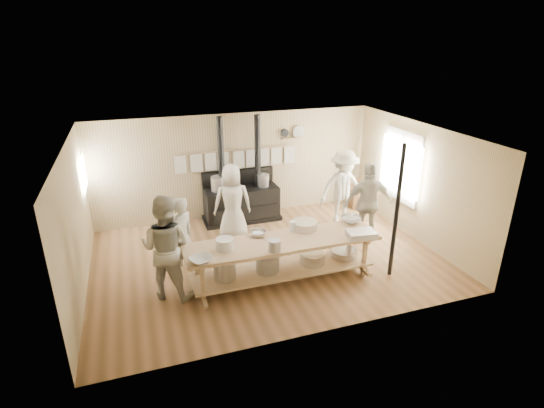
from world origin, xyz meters
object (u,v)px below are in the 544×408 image
cook_center (232,202)px  cook_by_window (343,188)px  chair (356,199)px  prep_table (282,256)px  roasting_pan (361,234)px  cook_far_left (181,237)px  stove (241,200)px  cook_right (368,203)px  cook_left (166,247)px

cook_center → cook_by_window: 2.68m
chair → prep_table: bearing=-137.0°
chair → roasting_pan: bearing=-117.7°
cook_far_left → chair: bearing=169.0°
stove → chair: (3.16, -0.15, -0.29)m
cook_center → cook_right: (2.78, -1.10, 0.05)m
cook_far_left → cook_center: cook_center is taller
cook_left → chair: cook_left is taller
cook_by_window → roasting_pan: 2.42m
roasting_pan → cook_right: bearing=54.9°
cook_far_left → stove: bearing=-161.9°
cook_center → cook_right: bearing=163.9°
cook_right → cook_center: bearing=-11.8°
roasting_pan → cook_far_left: bearing=160.0°
cook_right → cook_by_window: 0.97m
cook_center → chair: size_ratio=2.26×
stove → roasting_pan: stove is taller
cook_by_window → cook_far_left: bearing=-162.0°
stove → cook_left: (-2.05, -2.81, 0.43)m
cook_left → chair: bearing=-123.1°
cook_center → prep_table: bearing=107.1°
cook_left → prep_table: bearing=-155.9°
cook_far_left → cook_by_window: 4.13m
prep_table → cook_far_left: bearing=154.7°
chair → roasting_pan: roasting_pan is taller
cook_center → roasting_pan: size_ratio=3.38×
cook_left → cook_center: (1.62, 1.88, -0.08)m
cook_far_left → cook_right: 4.09m
prep_table → chair: prep_table is taller
cook_left → cook_by_window: cook_left is taller
prep_table → cook_far_left: 1.93m
stove → cook_left: bearing=-126.1°
cook_center → cook_right: cook_right is taller
cook_far_left → cook_left: 0.71m
cook_center → cook_by_window: bearing=-177.5°
cook_right → roasting_pan: bearing=64.7°
cook_left → cook_by_window: size_ratio=1.02×
cook_far_left → cook_center: bearing=-169.3°
prep_table → roasting_pan: roasting_pan is taller
cook_by_window → chair: cook_by_window is taller
cook_far_left → cook_center: 1.82m
cook_center → roasting_pan: (1.85, -2.42, 0.04)m
cook_left → stove: bearing=-96.3°
chair → cook_far_left: bearing=-156.5°
stove → cook_by_window: size_ratio=1.39×
cook_by_window → prep_table: bearing=-137.0°
chair → roasting_pan: size_ratio=1.49×
prep_table → cook_right: bearing=22.8°
cook_center → cook_by_window: cook_by_window is taller
prep_table → cook_by_window: size_ratio=1.93×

